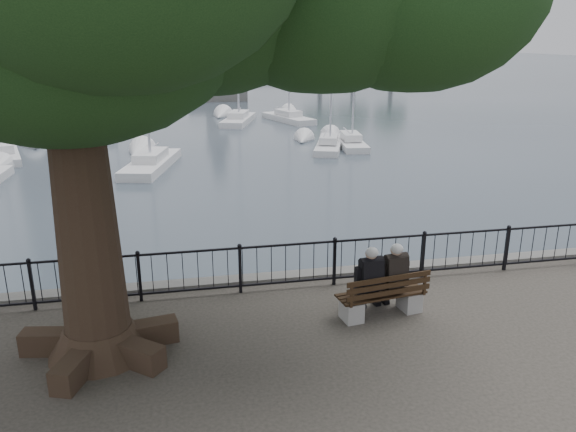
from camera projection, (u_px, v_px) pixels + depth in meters
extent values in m
cube|color=#52504B|center=(284.00, 299.00, 12.43)|extent=(200.00, 0.40, 1.20)
plane|color=#2E3842|center=(185.00, 70.00, 105.99)|extent=(260.00, 260.00, 0.00)
cube|color=black|center=(288.00, 245.00, 11.52)|extent=(22.00, 0.04, 0.04)
cube|color=black|center=(288.00, 282.00, 11.77)|extent=(22.00, 0.04, 0.04)
cube|color=gray|center=(352.00, 310.00, 10.44)|extent=(0.40, 0.48, 0.39)
cube|color=gray|center=(409.00, 300.00, 10.84)|extent=(0.40, 0.48, 0.39)
cube|color=black|center=(382.00, 294.00, 10.57)|extent=(1.77, 0.73, 0.04)
cube|color=black|center=(389.00, 286.00, 10.25)|extent=(1.70, 0.30, 0.38)
cube|color=black|center=(368.00, 291.00, 10.45)|extent=(0.38, 0.34, 0.23)
cube|color=black|center=(371.00, 275.00, 10.24)|extent=(0.45, 0.29, 0.57)
sphere|color=tan|center=(371.00, 254.00, 10.16)|extent=(0.22, 0.22, 0.22)
ellipsoid|color=#B0B0B0|center=(372.00, 252.00, 10.12)|extent=(0.23, 0.23, 0.19)
cube|color=black|center=(360.00, 300.00, 10.80)|extent=(0.37, 0.46, 0.43)
cube|color=black|center=(392.00, 287.00, 10.62)|extent=(0.38, 0.34, 0.23)
cube|color=black|center=(396.00, 271.00, 10.41)|extent=(0.45, 0.29, 0.57)
sphere|color=tan|center=(396.00, 250.00, 10.32)|extent=(0.22, 0.22, 0.22)
ellipsoid|color=#B0B0B0|center=(397.00, 249.00, 10.29)|extent=(0.23, 0.23, 0.19)
cube|color=black|center=(384.00, 296.00, 10.96)|extent=(0.37, 0.46, 0.43)
cone|color=black|center=(100.00, 339.00, 9.36)|extent=(1.69, 1.69, 0.50)
cone|color=black|center=(81.00, 180.00, 8.52)|extent=(1.09, 1.09, 5.96)
cube|color=#52504B|center=(33.00, 86.00, 64.18)|extent=(10.29, 10.29, 1.40)
cube|color=#52504B|center=(216.00, 93.00, 56.67)|extent=(5.69, 5.69, 1.40)
cube|color=gray|center=(215.00, 68.00, 55.94)|extent=(2.08, 2.46, 3.79)
cube|color=#52504B|center=(214.00, 47.00, 55.31)|extent=(2.46, 2.84, 0.30)
cube|color=gray|center=(214.00, 38.00, 55.33)|extent=(1.23, 2.08, 1.33)
cube|color=gray|center=(214.00, 31.00, 54.24)|extent=(1.42, 0.95, 1.52)
sphere|color=gray|center=(214.00, 20.00, 53.57)|extent=(1.61, 1.61, 1.61)
cube|color=silver|center=(151.00, 166.00, 26.99)|extent=(2.90, 5.95, 0.64)
cube|color=silver|center=(151.00, 156.00, 26.83)|extent=(1.68, 2.55, 0.48)
cylinder|color=silver|center=(141.00, 39.00, 24.90)|extent=(0.13, 0.13, 11.09)
cube|color=silver|center=(329.00, 148.00, 31.45)|extent=(2.76, 4.84, 0.52)
cube|color=silver|center=(329.00, 139.00, 31.30)|extent=(1.52, 2.11, 0.39)
cylinder|color=silver|center=(332.00, 56.00, 29.69)|extent=(0.10, 0.10, 9.32)
cube|color=silver|center=(351.00, 145.00, 32.34)|extent=(1.88, 4.85, 0.53)
cube|color=silver|center=(351.00, 136.00, 32.18)|extent=(1.19, 2.03, 0.39)
cylinder|color=silver|center=(354.00, 73.00, 30.86)|extent=(0.11, 0.11, 7.45)
cube|color=silver|center=(62.00, 131.00, 37.04)|extent=(2.66, 5.30, 0.57)
cube|color=silver|center=(61.00, 123.00, 36.89)|extent=(1.53, 2.28, 0.43)
cylinder|color=silver|center=(50.00, 38.00, 34.99)|extent=(0.11, 0.11, 11.09)
cube|color=silver|center=(239.00, 122.00, 41.10)|extent=(3.29, 6.02, 0.65)
cube|color=silver|center=(238.00, 115.00, 40.95)|extent=(1.84, 2.61, 0.48)
cylinder|color=silver|center=(237.00, 38.00, 39.01)|extent=(0.13, 0.13, 11.11)
cube|color=silver|center=(288.00, 120.00, 41.96)|extent=(3.29, 5.79, 0.62)
cube|color=silver|center=(288.00, 113.00, 41.81)|extent=(1.82, 2.52, 0.47)
cylinder|color=silver|center=(289.00, 41.00, 39.95)|extent=(0.12, 0.12, 10.69)
cube|color=silver|center=(115.00, 118.00, 43.10)|extent=(2.35, 5.84, 0.63)
cube|color=silver|center=(114.00, 111.00, 42.95)|extent=(1.47, 2.45, 0.47)
cylinder|color=silver|center=(106.00, 32.00, 40.89)|extent=(0.13, 0.13, 11.92)
cube|color=silver|center=(4.00, 157.00, 29.09)|extent=(2.87, 5.40, 0.58)
cube|color=silver|center=(2.00, 147.00, 28.94)|extent=(1.62, 2.34, 0.43)
cube|color=silver|center=(92.00, 135.00, 35.44)|extent=(3.54, 5.92, 0.64)
cube|color=silver|center=(91.00, 127.00, 35.29)|extent=(1.93, 2.60, 0.48)
cylinder|color=silver|center=(79.00, 24.00, 33.11)|extent=(0.13, 0.13, 12.73)
cube|color=#2E2B26|center=(347.00, 73.00, 88.98)|extent=(30.00, 8.00, 1.20)
cylinder|color=black|center=(320.00, 57.00, 85.42)|extent=(0.70, 0.70, 4.00)
ellipsoid|color=#163515|center=(321.00, 30.00, 84.20)|extent=(5.20, 5.20, 4.16)
cylinder|color=black|center=(354.00, 57.00, 88.40)|extent=(0.70, 0.70, 4.00)
ellipsoid|color=#163515|center=(355.00, 30.00, 87.18)|extent=(5.20, 5.20, 4.16)
cylinder|color=black|center=(392.00, 57.00, 88.58)|extent=(0.70, 0.70, 4.00)
ellipsoid|color=#163515|center=(394.00, 30.00, 87.36)|extent=(5.20, 5.20, 4.16)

